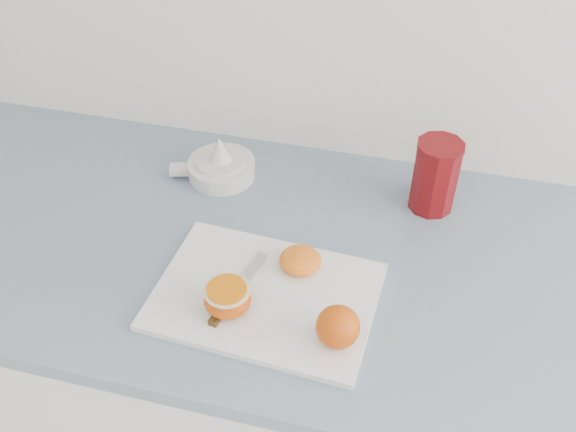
{
  "coord_description": "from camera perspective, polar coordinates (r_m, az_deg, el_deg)",
  "views": [
    {
      "loc": [
        0.06,
        0.94,
        1.66
      ],
      "look_at": [
        -0.14,
        1.71,
        0.96
      ],
      "focal_mm": 40.0,
      "sensor_mm": 36.0,
      "label": 1
    }
  ],
  "objects": [
    {
      "name": "cutting_board",
      "position": [
        1.02,
        -2.03,
        -7.12
      ],
      "size": [
        0.36,
        0.27,
        0.01
      ],
      "primitive_type": "cube",
      "rotation": [
        0.0,
        0.0,
        -0.06
      ],
      "color": "white",
      "rests_on": "counter"
    },
    {
      "name": "counter",
      "position": [
        1.44,
        2.21,
        -15.95
      ],
      "size": [
        2.64,
        0.64,
        0.89
      ],
      "color": "white",
      "rests_on": "ground"
    },
    {
      "name": "red_tumbler",
      "position": [
        1.18,
        12.92,
        3.29
      ],
      "size": [
        0.08,
        0.08,
        0.14
      ],
      "color": "maroon",
      "rests_on": "counter"
    },
    {
      "name": "whole_orange",
      "position": [
        0.94,
        4.46,
        -9.81
      ],
      "size": [
        0.06,
        0.06,
        0.06
      ],
      "color": "#D05E00",
      "rests_on": "cutting_board"
    },
    {
      "name": "squeezed_shell",
      "position": [
        1.05,
        1.11,
        -3.94
      ],
      "size": [
        0.07,
        0.07,
        0.03
      ],
      "color": "orange",
      "rests_on": "cutting_board"
    },
    {
      "name": "citrus_juicer",
      "position": [
        1.25,
        -6.02,
        4.48
      ],
      "size": [
        0.17,
        0.13,
        0.09
      ],
      "color": "white",
      "rests_on": "counter"
    },
    {
      "name": "paring_knife",
      "position": [
        1.0,
        -5.29,
        -7.54
      ],
      "size": [
        0.05,
        0.17,
        0.01
      ],
      "color": "#4F3512",
      "rests_on": "cutting_board"
    },
    {
      "name": "half_orange",
      "position": [
        0.98,
        -5.39,
        -7.31
      ],
      "size": [
        0.07,
        0.07,
        0.05
      ],
      "color": "#D05E00",
      "rests_on": "cutting_board"
    }
  ]
}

